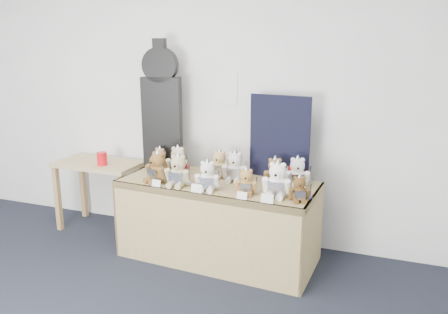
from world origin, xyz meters
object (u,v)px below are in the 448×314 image
(teddy_front_left, at_px, (178,172))
(teddy_back_right, at_px, (275,173))
(side_table, at_px, (100,174))
(teddy_front_end, at_px, (299,190))
(teddy_back_left, at_px, (178,161))
(teddy_back_centre_right, at_px, (235,168))
(teddy_front_right, at_px, (246,183))
(guitar_case, at_px, (162,106))
(red_cup, at_px, (102,159))
(teddy_back_end, at_px, (297,173))
(teddy_front_far_left, at_px, (157,168))
(display_table, at_px, (214,201))
(teddy_front_far_right, at_px, (277,181))
(teddy_front_centre, at_px, (208,177))
(teddy_back_far_left, at_px, (160,161))
(teddy_back_centre_left, at_px, (219,164))

(teddy_front_left, height_order, teddy_back_right, teddy_front_left)
(teddy_back_right, bearing_deg, teddy_front_left, -178.04)
(side_table, relative_size, teddy_front_end, 3.91)
(teddy_back_right, bearing_deg, teddy_front_end, -69.04)
(teddy_back_left, bearing_deg, teddy_back_centre_right, -6.93)
(teddy_back_left, bearing_deg, teddy_front_right, -27.28)
(guitar_case, distance_m, teddy_front_right, 1.20)
(teddy_front_end, bearing_deg, red_cup, 152.80)
(guitar_case, relative_size, teddy_back_end, 4.27)
(teddy_front_left, distance_m, teddy_back_centre_right, 0.49)
(side_table, height_order, teddy_back_left, teddy_back_left)
(teddy_front_far_left, bearing_deg, guitar_case, 136.42)
(display_table, relative_size, teddy_front_right, 7.37)
(side_table, distance_m, teddy_front_far_right, 1.98)
(teddy_front_left, relative_size, teddy_front_right, 1.29)
(teddy_front_right, distance_m, teddy_front_end, 0.42)
(guitar_case, distance_m, teddy_front_centre, 0.95)
(guitar_case, bearing_deg, teddy_front_end, -29.29)
(side_table, height_order, guitar_case, guitar_case)
(display_table, relative_size, guitar_case, 1.44)
(teddy_back_right, xyz_separation_m, teddy_back_far_left, (-1.10, 0.03, -0.00))
(red_cup, relative_size, teddy_back_centre_right, 0.44)
(teddy_front_far_right, distance_m, teddy_back_end, 0.32)
(teddy_front_centre, bearing_deg, teddy_back_right, 22.77)
(teddy_back_centre_right, distance_m, teddy_back_far_left, 0.75)
(teddy_front_right, distance_m, teddy_back_right, 0.34)
(guitar_case, relative_size, teddy_back_far_left, 4.64)
(teddy_front_right, distance_m, teddy_back_end, 0.48)
(teddy_back_centre_left, bearing_deg, display_table, -76.14)
(guitar_case, bearing_deg, red_cup, -174.84)
(display_table, distance_m, teddy_front_far_left, 0.56)
(teddy_back_end, bearing_deg, display_table, 179.54)
(guitar_case, xyz_separation_m, teddy_front_left, (0.39, -0.47, -0.47))
(teddy_back_right, distance_m, teddy_back_end, 0.18)
(side_table, relative_size, teddy_front_centre, 3.12)
(teddy_back_left, relative_size, teddy_back_centre_right, 0.97)
(teddy_front_centre, bearing_deg, side_table, 152.37)
(teddy_front_end, distance_m, teddy_back_centre_right, 0.70)
(teddy_front_end, bearing_deg, side_table, 150.80)
(guitar_case, relative_size, teddy_front_far_right, 3.86)
(guitar_case, xyz_separation_m, teddy_back_far_left, (0.04, -0.15, -0.49))
(red_cup, xyz_separation_m, teddy_front_left, (0.98, -0.31, 0.05))
(teddy_back_end, height_order, teddy_back_far_left, teddy_back_end)
(red_cup, relative_size, teddy_back_end, 0.46)
(teddy_front_end, bearing_deg, teddy_back_right, 112.34)
(guitar_case, xyz_separation_m, teddy_back_left, (0.22, -0.15, -0.48))
(display_table, xyz_separation_m, side_table, (-1.36, 0.26, 0.03))
(teddy_front_far_right, distance_m, teddy_back_left, 1.05)
(red_cup, xyz_separation_m, teddy_front_centre, (1.25, -0.33, 0.04))
(guitar_case, bearing_deg, side_table, 175.28)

